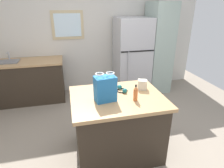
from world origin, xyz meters
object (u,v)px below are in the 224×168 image
object	(u,v)px
kitchen_island	(117,125)
refrigerator	(132,57)
tall_cabinet	(158,48)
bottle	(136,94)
small_box	(142,85)
ear_defenders	(122,89)
shopping_bag	(105,88)

from	to	relation	value
kitchen_island	refrigerator	world-z (taller)	refrigerator
kitchen_island	tall_cabinet	distance (m)	2.49
kitchen_island	bottle	world-z (taller)	bottle
small_box	kitchen_island	bearing A→B (deg)	-160.53
tall_cabinet	bottle	bearing A→B (deg)	-122.21
small_box	ear_defenders	bearing A→B (deg)	178.21
tall_cabinet	shopping_bag	world-z (taller)	tall_cabinet
kitchen_island	ear_defenders	world-z (taller)	ear_defenders
bottle	refrigerator	bearing A→B (deg)	72.17
refrigerator	tall_cabinet	size ratio (longest dim) A/B	0.85
kitchen_island	shopping_bag	xyz separation A→B (m)	(-0.17, -0.07, 0.59)
refrigerator	ear_defenders	xyz separation A→B (m)	(-0.75, -1.77, 0.04)
refrigerator	shopping_bag	xyz separation A→B (m)	(-1.02, -1.98, 0.18)
tall_cabinet	small_box	size ratio (longest dim) A/B	14.79
small_box	bottle	xyz separation A→B (m)	(-0.20, -0.29, 0.02)
shopping_bag	small_box	world-z (taller)	shopping_bag
bottle	ear_defenders	distance (m)	0.32
kitchen_island	refrigerator	size ratio (longest dim) A/B	0.69
ear_defenders	small_box	bearing A→B (deg)	-1.79
bottle	ear_defenders	xyz separation A→B (m)	(-0.08, 0.30, -0.07)
refrigerator	small_box	distance (m)	1.84
bottle	tall_cabinet	bearing A→B (deg)	57.79
refrigerator	ear_defenders	world-z (taller)	refrigerator
refrigerator	ear_defenders	size ratio (longest dim) A/B	8.68
small_box	bottle	bearing A→B (deg)	-125.03
ear_defenders	shopping_bag	bearing A→B (deg)	-142.45
refrigerator	small_box	bearing A→B (deg)	-104.54
tall_cabinet	ear_defenders	bearing A→B (deg)	-128.04
kitchen_island	shopping_bag	distance (m)	0.62
refrigerator	ear_defenders	distance (m)	1.92
small_box	ear_defenders	world-z (taller)	small_box
tall_cabinet	shopping_bag	bearing A→B (deg)	-129.97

